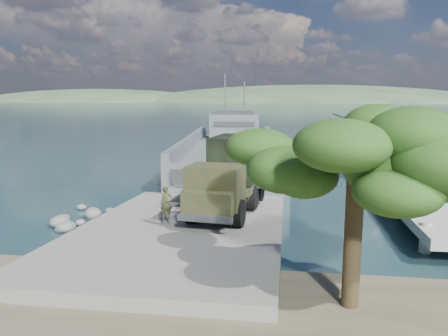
% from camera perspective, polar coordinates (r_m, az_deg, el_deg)
% --- Properties ---
extents(ground, '(1400.00, 1400.00, 0.00)m').
position_cam_1_polar(ground, '(23.55, -4.79, -7.87)').
color(ground, '#1B3A40').
rests_on(ground, ground).
extents(boat_ramp, '(10.00, 18.00, 0.50)m').
position_cam_1_polar(boat_ramp, '(22.55, -5.37, -7.99)').
color(boat_ramp, '#65655D').
rests_on(boat_ramp, ground).
extents(shoreline_rocks, '(3.20, 5.60, 0.90)m').
position_cam_1_polar(shoreline_rocks, '(26.06, -18.02, -6.61)').
color(shoreline_rocks, '#555553').
rests_on(shoreline_rocks, ground).
extents(distant_headlands, '(1000.00, 240.00, 48.00)m').
position_cam_1_polar(distant_headlands, '(583.68, 12.81, 8.33)').
color(distant_headlands, '#32462C').
rests_on(distant_headlands, ground).
extents(pier, '(6.40, 44.00, 6.10)m').
position_cam_1_polar(pier, '(41.78, 19.03, 1.42)').
color(pier, '#A8A79E').
rests_on(pier, ground).
extents(landing_craft, '(12.04, 36.48, 10.66)m').
position_cam_1_polar(landing_craft, '(45.59, 1.03, 1.62)').
color(landing_craft, '#4B5259').
rests_on(landing_craft, ground).
extents(military_truck, '(3.73, 9.13, 4.12)m').
position_cam_1_polar(military_truck, '(24.83, 0.79, -0.89)').
color(military_truck, black).
rests_on(military_truck, boat_ramp).
extents(soldier, '(0.72, 0.66, 1.66)m').
position_cam_1_polar(soldier, '(22.04, -7.53, -5.52)').
color(soldier, '#20331C').
rests_on(soldier, boat_ramp).
extents(sailboat_near, '(2.74, 4.96, 5.81)m').
position_cam_1_polar(sailboat_near, '(55.81, 19.91, 1.89)').
color(sailboat_near, beige).
rests_on(sailboat_near, ground).
extents(sailboat_far, '(3.20, 5.57, 6.52)m').
position_cam_1_polar(sailboat_far, '(60.83, 20.74, 2.44)').
color(sailboat_far, beige).
rests_on(sailboat_far, ground).
extents(overhang_tree, '(6.89, 6.35, 6.26)m').
position_cam_1_polar(overhang_tree, '(14.00, 14.85, 1.14)').
color(overhang_tree, '#332614').
rests_on(overhang_tree, ground).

